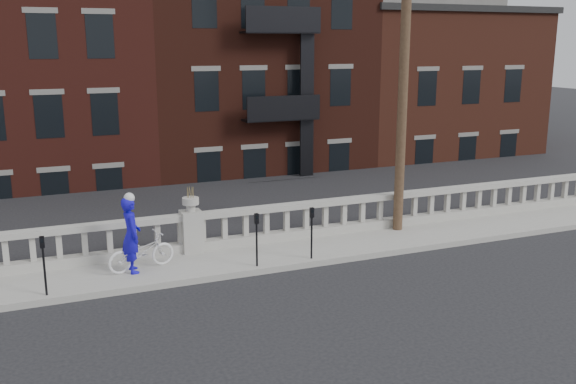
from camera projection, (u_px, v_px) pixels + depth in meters
name	position (u px, v px, depth m)	size (l,w,h in m)	color
ground	(239.00, 311.00, 13.71)	(120.00, 120.00, 0.00)	black
sidewalk	(202.00, 264.00, 16.39)	(32.00, 2.20, 0.15)	#98958D
balustrade	(192.00, 233.00, 17.11)	(28.00, 0.34, 1.03)	#98958D
planter_pedestal	(191.00, 226.00, 17.07)	(0.55, 0.55, 1.76)	#98958D
lower_level	(112.00, 100.00, 34.04)	(80.00, 44.00, 20.80)	#605E59
utility_pole	(404.00, 56.00, 18.07)	(1.60, 0.28, 10.00)	#422D1E
parking_meter_b	(44.00, 259.00, 14.01)	(0.10, 0.09, 1.36)	black
parking_meter_c	(257.00, 234.00, 15.86)	(0.10, 0.09, 1.36)	black
parking_meter_d	(312.00, 227.00, 16.42)	(0.10, 0.09, 1.36)	black
bicycle	(141.00, 252.00, 15.74)	(0.59, 1.70, 0.89)	white
cyclist	(131.00, 235.00, 15.46)	(0.68, 0.45, 1.87)	#150CBA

